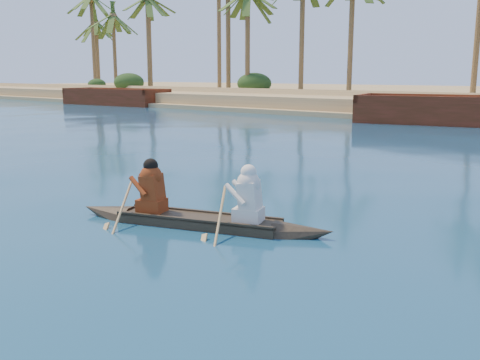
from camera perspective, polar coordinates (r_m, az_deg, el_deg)
The scene contains 6 objects.
ground at distance 19.57m, azimuth -13.51°, elevation 1.88°, with size 160.00×160.00×0.00m, color navy.
palm_grove at distance 49.44m, azimuth 21.50°, elevation 16.22°, with size 110.00×14.00×16.00m, color #3A541D, non-canonical shape.
shrub_cluster at distance 45.93m, azimuth 19.54°, elevation 8.27°, with size 100.00×6.00×2.40m, color #233914, non-canonical shape.
canoe at distance 11.03m, azimuth -4.44°, elevation -3.41°, with size 5.56×2.48×1.55m.
barge_left at distance 56.13m, azimuth -13.11°, elevation 8.51°, with size 11.86×4.99×1.92m.
barge_mid at distance 36.16m, azimuth 22.40°, elevation 6.68°, with size 13.05×6.81×2.07m.
Camera 1 is at (15.34, -11.75, 3.08)m, focal length 40.00 mm.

